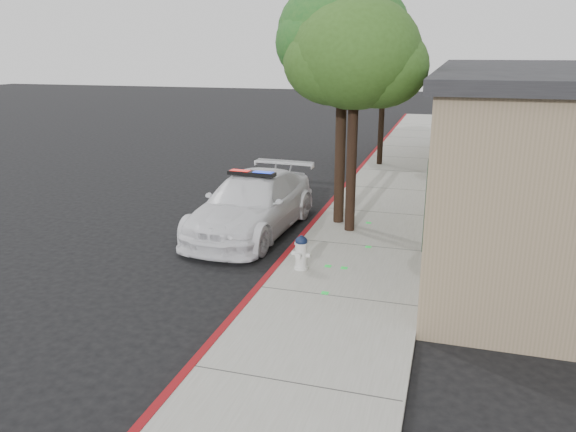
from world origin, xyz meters
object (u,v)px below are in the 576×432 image
at_px(police_car, 252,204).
at_px(fire_hydrant, 301,252).
at_px(street_tree_far, 384,72).
at_px(clapboard_building, 561,137).
at_px(street_tree_near, 355,58).
at_px(street_tree_mid, 343,40).

relative_size(police_car, fire_hydrant, 7.22).
bearing_deg(street_tree_far, clapboard_building, -34.96).
distance_m(police_car, street_tree_near, 4.50).
xyz_separation_m(clapboard_building, fire_hydrant, (-6.06, -7.86, -1.60)).
height_order(police_car, street_tree_mid, street_tree_mid).
height_order(clapboard_building, street_tree_near, street_tree_near).
bearing_deg(street_tree_mid, clapboard_building, 35.06).
height_order(fire_hydrant, street_tree_mid, street_tree_mid).
height_order(police_car, fire_hydrant, police_car).
height_order(police_car, street_tree_far, street_tree_far).
height_order(clapboard_building, fire_hydrant, clapboard_building).
distance_m(clapboard_building, street_tree_far, 7.48).
distance_m(clapboard_building, street_tree_mid, 7.83).
relative_size(fire_hydrant, street_tree_mid, 0.12).
xyz_separation_m(street_tree_near, street_tree_far, (-0.41, 9.07, -0.61)).
bearing_deg(clapboard_building, fire_hydrant, -127.65).
bearing_deg(street_tree_near, street_tree_far, 92.57).
xyz_separation_m(police_car, fire_hydrant, (2.03, -2.53, -0.24)).
bearing_deg(street_tree_mid, police_car, -151.75).
relative_size(clapboard_building, fire_hydrant, 28.00).
distance_m(street_tree_mid, street_tree_far, 8.44).
relative_size(police_car, street_tree_near, 0.93).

